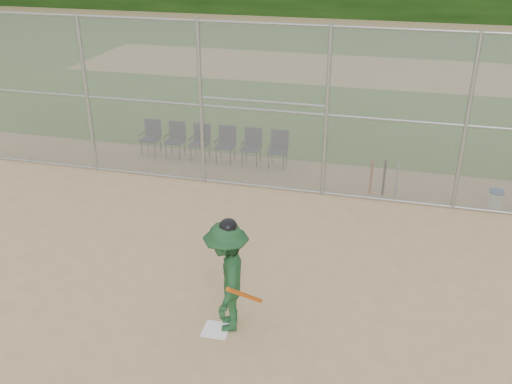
% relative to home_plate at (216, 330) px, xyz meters
% --- Properties ---
extents(ground, '(100.00, 100.00, 0.00)m').
position_rel_home_plate_xyz_m(ground, '(-0.09, 0.44, -0.01)').
color(ground, tan).
rests_on(ground, ground).
extents(grass_strip, '(100.00, 100.00, 0.00)m').
position_rel_home_plate_xyz_m(grass_strip, '(-0.09, 18.44, -0.00)').
color(grass_strip, '#2D5F1C').
rests_on(grass_strip, ground).
extents(dirt_patch_far, '(24.00, 24.00, 0.00)m').
position_rel_home_plate_xyz_m(dirt_patch_far, '(-0.09, 18.44, -0.00)').
color(dirt_patch_far, tan).
rests_on(dirt_patch_far, ground).
extents(backstop_fence, '(16.09, 0.09, 4.00)m').
position_rel_home_plate_xyz_m(backstop_fence, '(-0.09, 5.44, 2.06)').
color(backstop_fence, gray).
rests_on(backstop_fence, ground).
extents(home_plate, '(0.43, 0.43, 0.02)m').
position_rel_home_plate_xyz_m(home_plate, '(0.00, 0.00, 0.00)').
color(home_plate, white).
rests_on(home_plate, ground).
extents(batter_at_plate, '(1.09, 1.39, 1.96)m').
position_rel_home_plate_xyz_m(batter_at_plate, '(0.16, 0.15, 0.94)').
color(batter_at_plate, '#1C4624').
rests_on(batter_at_plate, ground).
extents(water_cooler, '(0.34, 0.34, 0.43)m').
position_rel_home_plate_xyz_m(water_cooler, '(4.84, 5.74, 0.21)').
color(water_cooler, white).
rests_on(water_cooler, ground).
extents(spare_bats, '(0.66, 0.30, 0.84)m').
position_rel_home_plate_xyz_m(spare_bats, '(2.31, 5.86, 0.41)').
color(spare_bats, '#D84C14').
rests_on(spare_bats, ground).
extents(chair_0, '(0.54, 0.52, 0.96)m').
position_rel_home_plate_xyz_m(chair_0, '(-4.15, 6.86, 0.47)').
color(chair_0, '#0F1937').
rests_on(chair_0, ground).
extents(chair_1, '(0.54, 0.52, 0.96)m').
position_rel_home_plate_xyz_m(chair_1, '(-3.42, 6.86, 0.47)').
color(chair_1, '#0F1937').
rests_on(chair_1, ground).
extents(chair_2, '(0.54, 0.52, 0.96)m').
position_rel_home_plate_xyz_m(chair_2, '(-2.69, 6.86, 0.47)').
color(chair_2, '#0F1937').
rests_on(chair_2, ground).
extents(chair_3, '(0.54, 0.52, 0.96)m').
position_rel_home_plate_xyz_m(chair_3, '(-1.96, 6.86, 0.47)').
color(chair_3, '#0F1937').
rests_on(chair_3, ground).
extents(chair_4, '(0.54, 0.52, 0.96)m').
position_rel_home_plate_xyz_m(chair_4, '(-1.23, 6.86, 0.47)').
color(chair_4, '#0F1937').
rests_on(chair_4, ground).
extents(chair_5, '(0.54, 0.52, 0.96)m').
position_rel_home_plate_xyz_m(chair_5, '(-0.51, 6.86, 0.47)').
color(chair_5, '#0F1937').
rests_on(chair_5, ground).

